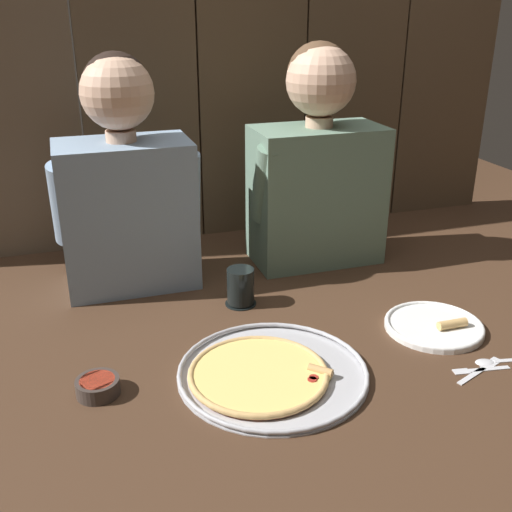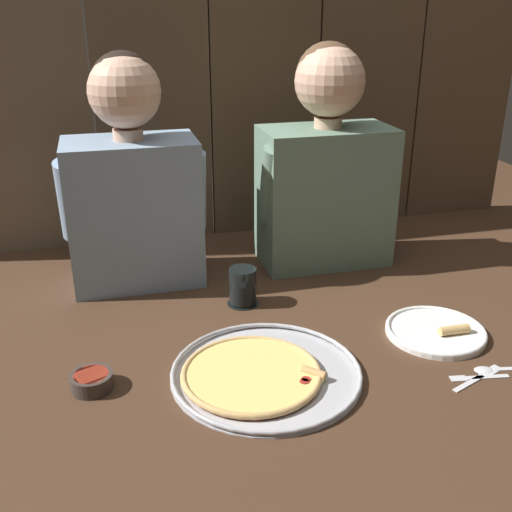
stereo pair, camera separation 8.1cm
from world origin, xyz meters
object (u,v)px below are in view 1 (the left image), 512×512
drinking_glass (241,287)px  dipping_bowl (98,386)px  diner_left (125,183)px  diner_right (318,163)px  pizza_tray (267,373)px  dinner_plate (434,326)px

drinking_glass → dipping_bowl: bearing=-143.4°
diner_left → diner_right: size_ratio=0.98×
pizza_tray → dinner_plate: 0.47m
pizza_tray → diner_right: bearing=58.4°
diner_right → dinner_plate: bearing=-77.8°
pizza_tray → drinking_glass: size_ratio=4.08×
pizza_tray → diner_right: (0.35, 0.57, 0.30)m
drinking_glass → dipping_bowl: size_ratio=1.13×
drinking_glass → diner_right: diner_right is taller
pizza_tray → drinking_glass: 0.35m
diner_left → dinner_plate: bearing=-36.8°
diner_left → diner_right: (0.56, 0.00, 0.01)m
drinking_glass → diner_left: diner_left is taller
pizza_tray → diner_right: size_ratio=0.64×
dinner_plate → dipping_bowl: size_ratio=2.67×
pizza_tray → diner_left: bearing=110.4°
dipping_bowl → diner_left: (0.14, 0.52, 0.28)m
dinner_plate → drinking_glass: 0.50m
dinner_plate → pizza_tray: bearing=-171.7°
dipping_bowl → drinking_glass: bearing=36.6°
drinking_glass → diner_right: bearing=36.4°
pizza_tray → dinner_plate: dinner_plate is taller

